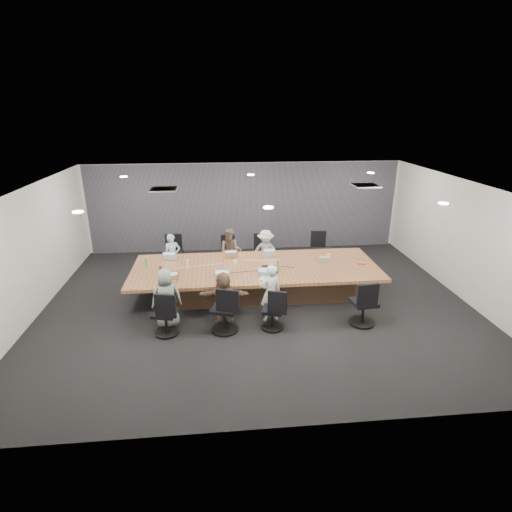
{
  "coord_description": "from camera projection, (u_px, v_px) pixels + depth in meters",
  "views": [
    {
      "loc": [
        -0.88,
        -8.53,
        4.41
      ],
      "look_at": [
        0.0,
        0.4,
        1.05
      ],
      "focal_mm": 28.0,
      "sensor_mm": 36.0,
      "label": 1
    }
  ],
  "objects": [
    {
      "name": "stapler",
      "position": [
        275.0,
        272.0,
        9.38
      ],
      "size": [
        0.17,
        0.06,
        0.06
      ],
      "primitive_type": "cube",
      "rotation": [
        0.0,
        0.0,
        -0.15
      ],
      "color": "black",
      "rests_on": "conference_table"
    },
    {
      "name": "person_5",
      "position": [
        224.0,
        298.0,
        8.51
      ],
      "size": [
        1.11,
        0.43,
        1.17
      ],
      "primitive_type": "imported",
      "rotation": [
        0.0,
        0.0,
        3.07
      ],
      "color": "brown",
      "rests_on": "ground"
    },
    {
      "name": "chair_5",
      "position": [
        224.0,
        312.0,
        8.23
      ],
      "size": [
        0.74,
        0.74,
        0.87
      ],
      "primitive_type": null,
      "rotation": [
        0.0,
        0.0,
        -0.32
      ],
      "color": "black",
      "rests_on": "ground"
    },
    {
      "name": "person_2",
      "position": [
        266.0,
        252.0,
        11.12
      ],
      "size": [
        0.83,
        0.52,
        1.24
      ],
      "primitive_type": "imported",
      "rotation": [
        0.0,
        0.0,
        6.21
      ],
      "color": "#B3B3B3",
      "rests_on": "ground"
    },
    {
      "name": "chair_2",
      "position": [
        264.0,
        255.0,
        11.53
      ],
      "size": [
        0.66,
        0.66,
        0.76
      ],
      "primitive_type": null,
      "rotation": [
        0.0,
        0.0,
        2.8
      ],
      "color": "black",
      "rests_on": "ground"
    },
    {
      "name": "laptop_0",
      "position": [
        170.0,
        258.0,
        10.33
      ],
      "size": [
        0.33,
        0.23,
        0.02
      ],
      "primitive_type": "cube",
      "rotation": [
        0.0,
        0.0,
        3.11
      ],
      "color": "#B2B2B7",
      "rests_on": "conference_table"
    },
    {
      "name": "laptop_2",
      "position": [
        268.0,
        254.0,
        10.57
      ],
      "size": [
        0.31,
        0.22,
        0.02
      ],
      "primitive_type": "cube",
      "rotation": [
        0.0,
        0.0,
        3.07
      ],
      "color": "#B2B2B7",
      "rests_on": "conference_table"
    },
    {
      "name": "bottle_green_right",
      "position": [
        278.0,
        265.0,
        9.51
      ],
      "size": [
        0.08,
        0.08,
        0.26
      ],
      "primitive_type": "cylinder",
      "rotation": [
        0.0,
        0.0,
        -0.13
      ],
      "color": "#50994C",
      "rests_on": "conference_table"
    },
    {
      "name": "canvas_bag",
      "position": [
        324.0,
        259.0,
        10.06
      ],
      "size": [
        0.24,
        0.16,
        0.13
      ],
      "primitive_type": "cube",
      "rotation": [
        0.0,
        0.0,
        0.04
      ],
      "color": "#9D9276",
      "rests_on": "conference_table"
    },
    {
      "name": "floor",
      "position": [
        258.0,
        303.0,
        9.58
      ],
      "size": [
        10.0,
        8.0,
        0.0
      ],
      "primitive_type": "cube",
      "color": "black",
      "rests_on": "ground"
    },
    {
      "name": "wall_front",
      "position": [
        288.0,
        346.0,
        5.36
      ],
      "size": [
        10.0,
        0.0,
        2.8
      ],
      "primitive_type": "cube",
      "rotation": [
        -1.57,
        0.0,
        0.0
      ],
      "color": "beige",
      "rests_on": "ground"
    },
    {
      "name": "wall_left",
      "position": [
        28.0,
        255.0,
        8.63
      ],
      "size": [
        0.0,
        8.0,
        2.8
      ],
      "primitive_type": "cube",
      "rotation": [
        1.57,
        0.0,
        1.57
      ],
      "color": "beige",
      "rests_on": "ground"
    },
    {
      "name": "ceiling",
      "position": [
        258.0,
        187.0,
        8.6
      ],
      "size": [
        10.0,
        8.0,
        0.0
      ],
      "primitive_type": "cube",
      "color": "white",
      "rests_on": "wall_back"
    },
    {
      "name": "chair_7",
      "position": [
        363.0,
        306.0,
        8.51
      ],
      "size": [
        0.65,
        0.65,
        0.86
      ],
      "primitive_type": null,
      "rotation": [
        0.0,
        0.0,
        0.12
      ],
      "color": "black",
      "rests_on": "ground"
    },
    {
      "name": "laptop_6",
      "position": [
        267.0,
        279.0,
        9.05
      ],
      "size": [
        0.38,
        0.3,
        0.02
      ],
      "primitive_type": "cube",
      "rotation": [
        0.0,
        0.0,
        -0.21
      ],
      "color": "#B2B2B7",
      "rests_on": "conference_table"
    },
    {
      "name": "laptop_1",
      "position": [
        231.0,
        256.0,
        10.48
      ],
      "size": [
        0.35,
        0.25,
        0.02
      ],
      "primitive_type": "cube",
      "rotation": [
        0.0,
        0.0,
        3.22
      ],
      "color": "#8C6647",
      "rests_on": "conference_table"
    },
    {
      "name": "bottle_clear",
      "position": [
        188.0,
        264.0,
        9.59
      ],
      "size": [
        0.08,
        0.08,
        0.24
      ],
      "primitive_type": "cylinder",
      "rotation": [
        0.0,
        0.0,
        0.21
      ],
      "color": "silver",
      "rests_on": "conference_table"
    },
    {
      "name": "bottle_green_left",
      "position": [
        147.0,
        263.0,
        9.71
      ],
      "size": [
        0.08,
        0.08,
        0.23
      ],
      "primitive_type": "cylinder",
      "rotation": [
        0.0,
        0.0,
        0.25
      ],
      "color": "#50994C",
      "rests_on": "conference_table"
    },
    {
      "name": "person_1",
      "position": [
        231.0,
        252.0,
        11.02
      ],
      "size": [
        0.68,
        0.55,
        1.31
      ],
      "primitive_type": "imported",
      "rotation": [
        0.0,
        0.0,
        6.19
      ],
      "color": "brown",
      "rests_on": "ground"
    },
    {
      "name": "wall_right",
      "position": [
        465.0,
        241.0,
        9.55
      ],
      "size": [
        0.0,
        8.0,
        2.8
      ],
      "primitive_type": "cube",
      "rotation": [
        1.57,
        0.0,
        -1.57
      ],
      "color": "beige",
      "rests_on": "ground"
    },
    {
      "name": "person_4",
      "position": [
        166.0,
        298.0,
        8.37
      ],
      "size": [
        0.71,
        0.54,
        1.3
      ],
      "primitive_type": "imported",
      "rotation": [
        0.0,
        0.0,
        3.35
      ],
      "color": "gray",
      "rests_on": "ground"
    },
    {
      "name": "person_0",
      "position": [
        173.0,
        256.0,
        10.9
      ],
      "size": [
        0.5,
        0.39,
        1.2
      ],
      "primitive_type": "imported",
      "rotation": [
        0.0,
        0.0,
        6.54
      ],
      "color": "#9AC0CF",
      "rests_on": "ground"
    },
    {
      "name": "laptop_5",
      "position": [
        223.0,
        281.0,
        8.96
      ],
      "size": [
        0.35,
        0.26,
        0.02
      ],
      "primitive_type": "cube",
      "rotation": [
        0.0,
        0.0,
        -0.1
      ],
      "color": "#B2B2B7",
      "rests_on": "conference_table"
    },
    {
      "name": "person_6",
      "position": [
        271.0,
        293.0,
        8.58
      ],
      "size": [
        0.54,
        0.42,
        1.31
      ],
      "primitive_type": "imported",
      "rotation": [
        0.0,
        0.0,
        3.4
      ],
      "color": "silver",
      "rests_on": "ground"
    },
    {
      "name": "laptop_4",
      "position": [
        169.0,
        283.0,
        8.85
      ],
      "size": [
        0.37,
        0.29,
        0.02
      ],
      "primitive_type": "cube",
      "rotation": [
        0.0,
        0.0,
        0.21
      ],
      "color": "#8C6647",
      "rests_on": "conference_table"
    },
    {
      "name": "curtain",
      "position": [
        245.0,
        207.0,
        12.74
      ],
      "size": [
        9.8,
        0.04,
        2.8
      ],
      "primitive_type": "cube",
      "color": "#504F5C",
      "rests_on": "ground"
    },
    {
      "name": "cup_white_near",
      "position": [
        329.0,
        256.0,
        10.35
      ],
      "size": [
        0.1,
        0.1,
        0.1
      ],
      "primitive_type": "cylinder",
      "rotation": [
        0.0,
        0.0,
        -0.37
      ],
      "color": "white",
      "rests_on": "conference_table"
    },
    {
      "name": "snack_packet",
      "position": [
        362.0,
        263.0,
        9.92
      ],
      "size": [
        0.2,
        0.16,
        0.04
      ],
      "primitive_type": "cube",
      "rotation": [
        0.0,
        0.0,
        -0.3
      ],
      "color": "#D05C30",
      "rests_on": "conference_table"
    },
    {
      "name": "mic_right",
      "position": [
        265.0,
        266.0,
        9.75
      ],
      "size": [
        0.16,
        0.13,
        0.03
      ],
      "primitive_type": "cube",
      "rotation": [
        0.0,
        0.0,
        -0.32
      ],
      "color": "black",
      "rests_on": "conference_table"
    },
    {
      "name": "chair_0",
      "position": [
        174.0,
        257.0,
        11.28
      ],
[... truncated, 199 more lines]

